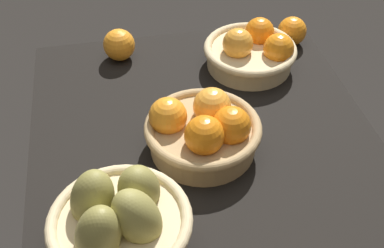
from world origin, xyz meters
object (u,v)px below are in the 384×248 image
at_px(basket_center, 203,130).
at_px(basket_far_left_pears, 119,221).
at_px(loose_orange_front_gap, 292,31).
at_px(basket_near_right, 252,51).
at_px(loose_orange_back_gap, 119,45).

bearing_deg(basket_center, basket_far_left_pears, 135.86).
bearing_deg(loose_orange_front_gap, basket_center, 137.17).
bearing_deg(basket_near_right, basket_far_left_pears, 141.07).
height_order(loose_orange_front_gap, loose_orange_back_gap, loose_orange_back_gap).
xyz_separation_m(basket_center, loose_orange_front_gap, (0.33, -0.31, -0.01)).
xyz_separation_m(basket_near_right, loose_orange_back_gap, (0.09, 0.31, -0.00)).
relative_size(basket_center, loose_orange_front_gap, 3.16).
xyz_separation_m(basket_far_left_pears, basket_near_right, (0.44, -0.36, -0.01)).
bearing_deg(loose_orange_front_gap, basket_far_left_pears, 136.69).
height_order(basket_far_left_pears, loose_orange_front_gap, basket_far_left_pears).
distance_m(basket_far_left_pears, loose_orange_back_gap, 0.54).
height_order(basket_center, loose_orange_back_gap, basket_center).
distance_m(basket_center, loose_orange_back_gap, 0.38).
distance_m(basket_near_right, loose_orange_back_gap, 0.33).
xyz_separation_m(basket_far_left_pears, loose_orange_front_gap, (0.52, -0.49, -0.01)).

